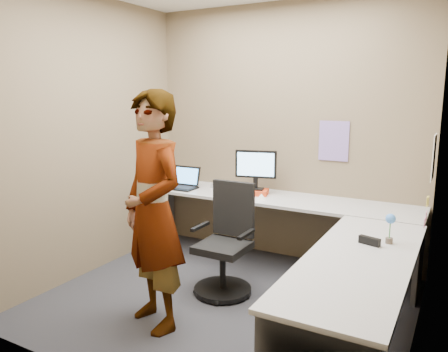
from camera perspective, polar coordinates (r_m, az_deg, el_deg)
The scene contains 20 objects.
ground at distance 3.93m, azimuth -0.04°, elevation -16.03°, with size 3.00×3.00×0.00m, color #27272C.
wall_back at distance 4.71m, azimuth 7.71°, elevation 5.52°, with size 3.00×3.00×0.00m, color brown.
wall_right at distance 3.10m, azimuth 24.98°, elevation 1.97°, with size 2.70×2.70×0.00m, color brown.
wall_left at distance 4.46m, azimuth -17.22°, elevation 4.85°, with size 2.70×2.70×0.00m, color brown.
desk at distance 3.86m, azimuth 8.50°, elevation -7.18°, with size 2.98×2.58×0.73m.
paper_ream at distance 4.57m, azimuth 4.04°, elevation -2.09°, with size 0.27×0.20×0.05m, color red.
monitor at distance 4.53m, azimuth 4.17°, elevation 1.25°, with size 0.42×0.17×0.41m.
laptop at distance 4.89m, azimuth -5.31°, elevation -0.87°, with size 0.33×0.28×0.24m.
trackball_mouse at distance 4.87m, azimuth -0.95°, elevation -1.28°, with size 0.12×0.08×0.07m.
origami at distance 4.36m, azimuth 4.91°, elevation -2.71°, with size 0.10×0.10×0.06m, color white.
stapler at distance 3.24m, azimuth 18.47°, elevation -8.04°, with size 0.15×0.04×0.06m, color black.
flower at distance 3.28m, azimuth 20.89°, elevation -5.85°, with size 0.07×0.07×0.22m.
calendar_purple at distance 4.53m, azimuth 14.14°, elevation 4.46°, with size 0.30×0.01×0.40m, color #846BB7.
calendar_white at distance 4.01m, azimuth 25.72°, elevation 2.23°, with size 0.01×0.28×0.38m, color white.
sticky_note_a at distance 3.71m, azimuth 24.99°, elevation -3.02°, with size 0.01×0.07×0.07m, color #F2E059.
sticky_note_b at distance 3.79m, azimuth 24.90°, elevation -4.77°, with size 0.01×0.07×0.07m, color pink.
sticky_note_c at distance 3.68m, azimuth 24.73°, elevation -5.53°, with size 0.01×0.07×0.07m, color pink.
sticky_note_d at distance 3.87m, azimuth 25.13°, elevation -2.98°, with size 0.01×0.07×0.07m, color #F2E059.
office_chair at distance 3.96m, azimuth 0.24°, elevation -9.51°, with size 0.52×0.52×0.97m.
person at distance 3.30m, azimuth -9.18°, elevation -4.63°, with size 0.66×0.43×1.80m, color #999399.
Camera 1 is at (1.70, -3.07, 1.77)m, focal length 35.00 mm.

